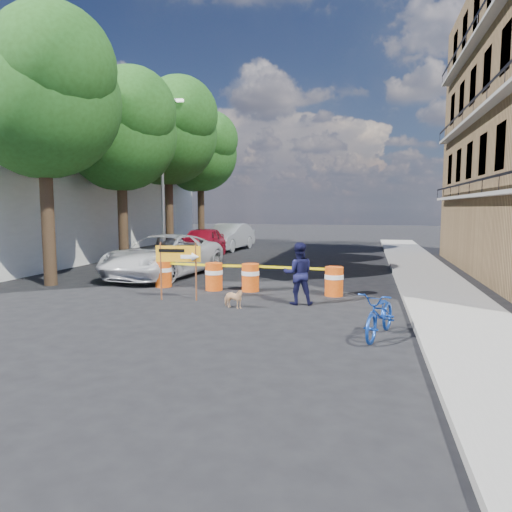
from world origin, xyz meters
The scene contains 19 objects.
ground centered at (0.00, 0.00, 0.00)m, with size 120.00×120.00×0.00m, color black.
sidewalk_east centered at (6.20, 6.00, 0.07)m, with size 2.40×40.00×0.15m, color gray.
white_building centered at (-13.00, 10.00, 3.00)m, with size 8.00×22.00×6.00m, color silver.
tree_near centered at (-6.73, 2.00, 6.36)m, with size 5.46×5.20×9.15m.
tree_mid_a centered at (-6.74, 7.00, 6.01)m, with size 5.25×5.00×8.68m.
tree_mid_b centered at (-6.73, 12.00, 6.71)m, with size 5.67×5.40×9.62m.
tree_far centered at (-6.74, 17.00, 6.22)m, with size 5.04×4.80×8.84m.
streetlamp centered at (-5.93, 9.50, 4.38)m, with size 1.25×0.18×8.00m.
barrel_far_left centered at (-2.81, 2.63, 0.47)m, with size 0.58×0.58×0.90m.
barrel_mid_left centered at (-0.92, 2.44, 0.47)m, with size 0.58×0.58×0.90m.
barrel_mid_right centered at (0.29, 2.54, 0.47)m, with size 0.58×0.58×0.90m.
barrel_far_right centered at (2.99, 2.40, 0.47)m, with size 0.58×0.58×0.90m.
detour_sign centered at (-1.23, 0.65, 1.24)m, with size 1.32×0.31×1.71m.
pedestrian centered at (2.10, 0.92, 0.88)m, with size 0.85×0.66×1.75m, color black.
bicycle centered at (4.26, -1.94, 0.94)m, with size 0.66×0.99×1.88m, color #123895.
dog centered at (0.47, -0.03, 0.27)m, with size 0.29×0.65×0.55m, color #E4B482.
suv_white centered at (-3.80, 4.83, 0.82)m, with size 2.73×5.92×1.65m, color silver.
sedan_red centered at (-4.80, 11.73, 0.82)m, with size 1.95×4.84×1.65m, color maroon.
sedan_silver centered at (-4.60, 16.08, 0.84)m, with size 1.78×5.12×1.69m, color silver.
Camera 1 is at (3.94, -11.64, 2.72)m, focal length 32.00 mm.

